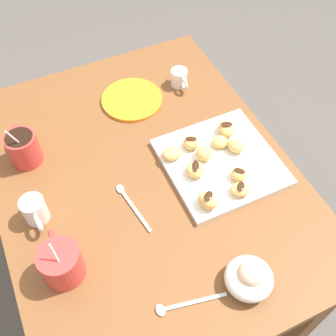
% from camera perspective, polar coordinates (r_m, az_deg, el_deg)
% --- Properties ---
extents(ground_plane, '(8.00, 8.00, 0.00)m').
position_cam_1_polar(ground_plane, '(1.77, -2.19, -14.97)').
color(ground_plane, '#514C47').
extents(dining_table, '(1.00, 0.78, 0.73)m').
position_cam_1_polar(dining_table, '(1.23, -3.04, -4.62)').
color(dining_table, brown).
rests_on(dining_table, ground_plane).
extents(pastry_plate_square, '(0.30, 0.30, 0.02)m').
position_cam_1_polar(pastry_plate_square, '(1.14, 7.26, 0.84)').
color(pastry_plate_square, silver).
rests_on(pastry_plate_square, dining_table).
extents(coffee_mug_red_left, '(0.13, 0.09, 0.14)m').
position_cam_1_polar(coffee_mug_red_left, '(0.96, -14.56, -12.46)').
color(coffee_mug_red_left, red).
rests_on(coffee_mug_red_left, dining_table).
extents(coffee_mug_red_right, '(0.12, 0.08, 0.14)m').
position_cam_1_polar(coffee_mug_red_right, '(1.17, -19.36, 2.73)').
color(coffee_mug_red_right, red).
rests_on(coffee_mug_red_right, dining_table).
extents(cream_pitcher_white, '(0.10, 0.06, 0.07)m').
position_cam_1_polar(cream_pitcher_white, '(1.06, -17.93, -5.48)').
color(cream_pitcher_white, silver).
rests_on(cream_pitcher_white, dining_table).
extents(ice_cream_bowl, '(0.11, 0.11, 0.08)m').
position_cam_1_polar(ice_cream_bowl, '(0.95, 11.13, -14.58)').
color(ice_cream_bowl, silver).
rests_on(ice_cream_bowl, dining_table).
extents(chocolate_sauce_pitcher, '(0.09, 0.05, 0.06)m').
position_cam_1_polar(chocolate_sauce_pitcher, '(1.34, 1.56, 12.42)').
color(chocolate_sauce_pitcher, silver).
rests_on(chocolate_sauce_pitcher, dining_table).
extents(saucer_orange_left, '(0.19, 0.19, 0.01)m').
position_cam_1_polar(saucer_orange_left, '(1.30, -4.98, 9.40)').
color(saucer_orange_left, orange).
rests_on(saucer_orange_left, dining_table).
extents(loose_spoon_near_saucer, '(0.16, 0.04, 0.01)m').
position_cam_1_polar(loose_spoon_near_saucer, '(1.07, -5.32, -4.68)').
color(loose_spoon_near_saucer, silver).
rests_on(loose_spoon_near_saucer, dining_table).
extents(loose_spoon_by_plate, '(0.05, 0.16, 0.01)m').
position_cam_1_polar(loose_spoon_by_plate, '(0.95, 1.94, -18.34)').
color(loose_spoon_by_plate, silver).
rests_on(loose_spoon_by_plate, dining_table).
extents(beignet_0, '(0.06, 0.06, 0.03)m').
position_cam_1_polar(beignet_0, '(1.14, 3.20, 3.46)').
color(beignet_0, '#E5B260').
rests_on(beignet_0, pastry_plate_square).
extents(chocolate_drizzle_0, '(0.03, 0.03, 0.00)m').
position_cam_1_polar(chocolate_drizzle_0, '(1.13, 3.24, 4.06)').
color(chocolate_drizzle_0, '#381E11').
rests_on(chocolate_drizzle_0, beignet_0).
extents(beignet_1, '(0.05, 0.06, 0.03)m').
position_cam_1_polar(beignet_1, '(1.15, 7.16, 3.57)').
color(beignet_1, '#E5B260').
rests_on(beignet_1, pastry_plate_square).
extents(beignet_2, '(0.06, 0.06, 0.04)m').
position_cam_1_polar(beignet_2, '(1.18, 8.00, 5.35)').
color(beignet_2, '#E5B260').
rests_on(beignet_2, pastry_plate_square).
extents(chocolate_drizzle_2, '(0.03, 0.04, 0.00)m').
position_cam_1_polar(chocolate_drizzle_2, '(1.17, 8.11, 5.98)').
color(chocolate_drizzle_2, '#381E11').
rests_on(chocolate_drizzle_2, beignet_2).
extents(beignet_3, '(0.06, 0.06, 0.03)m').
position_cam_1_polar(beignet_3, '(1.09, 3.80, -0.24)').
color(beignet_3, '#E5B260').
rests_on(beignet_3, pastry_plate_square).
extents(chocolate_drizzle_3, '(0.04, 0.03, 0.00)m').
position_cam_1_polar(chocolate_drizzle_3, '(1.07, 3.85, 0.33)').
color(chocolate_drizzle_3, '#381E11').
rests_on(chocolate_drizzle_3, beignet_3).
extents(beignet_4, '(0.06, 0.06, 0.04)m').
position_cam_1_polar(beignet_4, '(1.15, 9.37, 3.06)').
color(beignet_4, '#E5B260').
rests_on(beignet_4, pastry_plate_square).
extents(beignet_5, '(0.06, 0.06, 0.03)m').
position_cam_1_polar(beignet_5, '(1.09, 9.75, -0.88)').
color(beignet_5, '#E5B260').
rests_on(beignet_5, pastry_plate_square).
extents(chocolate_drizzle_5, '(0.03, 0.03, 0.00)m').
position_cam_1_polar(chocolate_drizzle_5, '(1.08, 9.87, -0.35)').
color(chocolate_drizzle_5, '#381E11').
rests_on(chocolate_drizzle_5, beignet_5).
extents(beignet_6, '(0.06, 0.06, 0.04)m').
position_cam_1_polar(beignet_6, '(1.12, 5.02, 2.04)').
color(beignet_6, '#E5B260').
rests_on(beignet_6, pastry_plate_square).
extents(beignet_7, '(0.06, 0.06, 0.03)m').
position_cam_1_polar(beignet_7, '(1.07, 9.90, -2.96)').
color(beignet_7, '#E5B260').
rests_on(beignet_7, pastry_plate_square).
extents(chocolate_drizzle_7, '(0.03, 0.03, 0.00)m').
position_cam_1_polar(chocolate_drizzle_7, '(1.05, 10.02, -2.49)').
color(chocolate_drizzle_7, '#381E11').
rests_on(chocolate_drizzle_7, beignet_7).
extents(beignet_8, '(0.05, 0.06, 0.03)m').
position_cam_1_polar(beignet_8, '(1.12, 0.54, 2.05)').
color(beignet_8, '#E5B260').
rests_on(beignet_8, pastry_plate_square).
extents(beignet_9, '(0.07, 0.06, 0.04)m').
position_cam_1_polar(beignet_9, '(1.03, 5.52, -4.46)').
color(beignet_9, '#E5B260').
rests_on(beignet_9, pastry_plate_square).
extents(chocolate_drizzle_9, '(0.03, 0.04, 0.00)m').
position_cam_1_polar(chocolate_drizzle_9, '(1.01, 5.61, -3.83)').
color(chocolate_drizzle_9, '#381E11').
rests_on(chocolate_drizzle_9, beignet_9).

